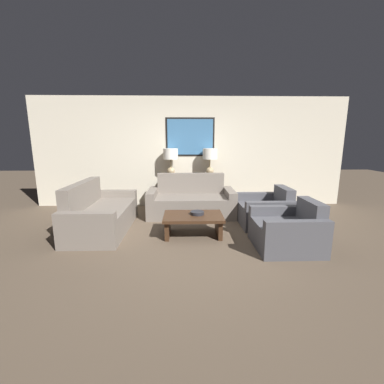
# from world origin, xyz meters

# --- Properties ---
(ground_plane) EXTENTS (20.00, 20.00, 0.00)m
(ground_plane) POSITION_xyz_m (0.00, 0.00, 0.00)
(ground_plane) COLOR brown
(back_wall) EXTENTS (7.63, 0.12, 2.65)m
(back_wall) POSITION_xyz_m (0.00, 2.53, 1.33)
(back_wall) COLOR beige
(back_wall) RESTS_ON ground_plane
(console_table) EXTENTS (1.38, 0.40, 0.78)m
(console_table) POSITION_xyz_m (0.00, 2.25, 0.39)
(console_table) COLOR #332319
(console_table) RESTS_ON ground_plane
(table_lamp_left) EXTENTS (0.35, 0.35, 0.65)m
(table_lamp_left) POSITION_xyz_m (-0.47, 2.25, 1.23)
(table_lamp_left) COLOR tan
(table_lamp_left) RESTS_ON console_table
(table_lamp_right) EXTENTS (0.35, 0.35, 0.65)m
(table_lamp_right) POSITION_xyz_m (0.47, 2.25, 1.23)
(table_lamp_right) COLOR tan
(table_lamp_right) RESTS_ON console_table
(couch_by_back_wall) EXTENTS (1.86, 0.90, 0.89)m
(couch_by_back_wall) POSITION_xyz_m (0.00, 1.61, 0.29)
(couch_by_back_wall) COLOR slate
(couch_by_back_wall) RESTS_ON ground_plane
(couch_by_side) EXTENTS (0.90, 1.86, 0.89)m
(couch_by_side) POSITION_xyz_m (-1.68, 0.69, 0.29)
(couch_by_side) COLOR slate
(couch_by_side) RESTS_ON ground_plane
(coffee_table) EXTENTS (1.01, 0.67, 0.37)m
(coffee_table) POSITION_xyz_m (0.01, 0.36, 0.27)
(coffee_table) COLOR #3D2616
(coffee_table) RESTS_ON ground_plane
(decorative_bowl) EXTENTS (0.24, 0.24, 0.06)m
(decorative_bowl) POSITION_xyz_m (0.08, 0.39, 0.40)
(decorative_bowl) COLOR #232328
(decorative_bowl) RESTS_ON coffee_table
(armchair_near_back_wall) EXTENTS (0.93, 0.94, 0.74)m
(armchair_near_back_wall) POSITION_xyz_m (1.44, 0.90, 0.26)
(armchair_near_back_wall) COLOR #4C4C51
(armchair_near_back_wall) RESTS_ON ground_plane
(armchair_near_camera) EXTENTS (0.93, 0.94, 0.74)m
(armchair_near_camera) POSITION_xyz_m (1.44, -0.19, 0.26)
(armchair_near_camera) COLOR #4C4C51
(armchair_near_camera) RESTS_ON ground_plane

